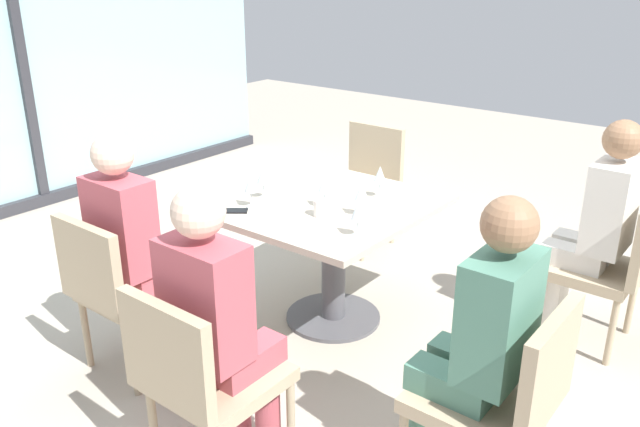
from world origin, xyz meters
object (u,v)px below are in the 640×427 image
person_side_end (218,317)px  handbag_0 (207,370)px  coffee_cup (321,208)px  wine_glass_5 (362,192)px  cell_phone_on_table (234,211)px  person_far_left (133,241)px  wine_glass_2 (251,184)px  chair_side_end (200,374)px  chair_front_right (612,262)px  person_front_left (481,336)px  wine_glass_4 (325,184)px  chair_far_left (120,285)px  wine_glass_1 (263,176)px  wine_glass_3 (380,175)px  dining_table_main (334,235)px  wine_glass_0 (358,211)px  chair_front_left (503,392)px  person_front_right (597,222)px  chair_far_right (364,178)px

person_side_end → handbag_0: 0.73m
handbag_0 → coffee_cup: bearing=15.1°
wine_glass_5 → cell_phone_on_table: size_ratio=1.28×
person_far_left → wine_glass_2: 0.70m
chair_side_end → handbag_0: (0.37, 0.40, -0.36)m
chair_side_end → chair_front_right: same height
person_front_left → wine_glass_4: (0.64, 1.23, 0.16)m
chair_far_left → wine_glass_1: size_ratio=4.70×
person_front_left → wine_glass_3: bearing=48.2°
chair_far_left → cell_phone_on_table: 0.71m
chair_side_end → wine_glass_3: bearing=7.8°
dining_table_main → wine_glass_0: (-0.29, -0.36, 0.32)m
wine_glass_3 → handbag_0: wine_glass_3 is taller
person_side_end → wine_glass_5: person_side_end is taller
chair_front_right → person_far_left: size_ratio=0.69×
person_front_left → wine_glass_4: 1.40m
wine_glass_2 → cell_phone_on_table: bearing=167.6°
person_front_left → wine_glass_5: size_ratio=6.81×
chair_front_left → person_side_end: person_side_end is taller
wine_glass_1 → person_front_right: bearing=-61.1°
wine_glass_4 → handbag_0: 1.15m
person_front_right → coffee_cup: person_front_right is taller
wine_glass_5 → wine_glass_1: bearing=101.2°
person_front_left → wine_glass_1: 1.69m
chair_front_left → cell_phone_on_table: bearing=80.2°
person_front_left → person_front_right: size_ratio=1.00×
person_front_right → wine_glass_5: person_front_right is taller
wine_glass_0 → wine_glass_2: same height
chair_far_left → coffee_cup: bearing=-33.1°
wine_glass_3 → person_front_right: bearing=-67.0°
wine_glass_1 → handbag_0: 1.12m
chair_side_end → person_side_end: (0.11, -0.00, 0.20)m
wine_glass_1 → coffee_cup: (-0.02, -0.43, -0.09)m
wine_glass_1 → cell_phone_on_table: 0.29m
chair_front_right → handbag_0: (-1.67, 1.37, -0.36)m
chair_side_end → dining_table_main: bearing=14.7°
handbag_0 → cell_phone_on_table: bearing=52.4°
wine_glass_2 → chair_far_left: bearing=165.9°
wine_glass_2 → wine_glass_0: bearing=-88.0°
wine_glass_3 → wine_glass_5: size_ratio=1.00×
chair_front_left → person_side_end: bearing=117.6°
chair_front_left → wine_glass_3: (0.97, 1.19, 0.37)m
chair_side_end → cell_phone_on_table: bearing=38.0°
chair_side_end → wine_glass_4: 1.36m
chair_front_left → wine_glass_0: (0.43, 0.96, 0.37)m
chair_front_right → chair_far_right: (0.36, 1.85, 0.00)m
wine_glass_1 → wine_glass_2: (-0.15, -0.04, 0.00)m
chair_far_left → cell_phone_on_table: size_ratio=6.04×
person_front_right → wine_glass_2: bearing=123.5°
wine_glass_0 → wine_glass_3: (0.54, 0.23, 0.00)m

